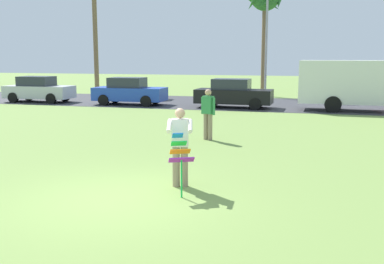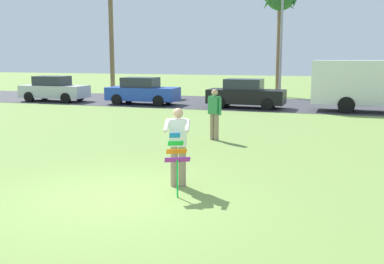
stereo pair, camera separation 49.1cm
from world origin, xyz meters
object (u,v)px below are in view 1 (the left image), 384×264
object	(u,v)px
parked_car_blue	(129,92)
palm_tree_right_near	(265,1)
parked_car_silver	(39,90)
kite_held	(180,154)
streetlight_pole	(267,39)
parked_car_black	(233,94)
parked_truck_red_cab	(358,84)
person_kite_flyer	(180,144)
person_walker_near	(208,113)

from	to	relation	value
parked_car_blue	palm_tree_right_near	bearing A→B (deg)	48.96
parked_car_silver	kite_held	bearing A→B (deg)	-49.23
kite_held	parked_car_silver	bearing A→B (deg)	130.77
streetlight_pole	parked_car_blue	bearing A→B (deg)	-135.38
parked_car_silver	parked_car_black	distance (m)	12.26
parked_truck_red_cab	person_kite_flyer	bearing A→B (deg)	-107.73
palm_tree_right_near	person_walker_near	xyz separation A→B (m)	(0.04, -17.90, -5.73)
person_kite_flyer	person_walker_near	bearing A→B (deg)	96.81
kite_held	parked_truck_red_cab	distance (m)	16.86
parked_car_black	person_walker_near	xyz separation A→B (m)	(0.82, -9.89, 0.16)
parked_car_blue	parked_truck_red_cab	xyz separation A→B (m)	(12.67, -0.00, 0.64)
parked_car_black	parked_truck_red_cab	world-z (taller)	parked_truck_red_cab
parked_car_blue	kite_held	bearing A→B (deg)	-64.04
parked_car_silver	parked_truck_red_cab	xyz separation A→B (m)	(18.73, -0.00, 0.64)
parked_car_blue	palm_tree_right_near	xyz separation A→B (m)	(6.98, 8.02, 5.89)
parked_car_black	kite_held	bearing A→B (deg)	-84.07
parked_car_silver	parked_car_blue	size ratio (longest dim) A/B	1.00
parked_car_black	person_walker_near	world-z (taller)	person_walker_near
parked_car_blue	parked_truck_red_cab	world-z (taller)	parked_truck_red_cab
streetlight_pole	person_walker_near	distance (m)	17.30
person_walker_near	parked_truck_red_cab	bearing A→B (deg)	60.23
parked_truck_red_cab	parked_car_black	bearing A→B (deg)	179.98
parked_truck_red_cab	streetlight_pole	size ratio (longest dim) A/B	0.97
palm_tree_right_near	streetlight_pole	size ratio (longest dim) A/B	1.15
parked_car_black	parked_car_blue	bearing A→B (deg)	-179.99
parked_car_black	person_walker_near	distance (m)	9.92
person_kite_flyer	parked_car_silver	distance (m)	20.77
parked_car_silver	palm_tree_right_near	bearing A→B (deg)	31.57
parked_truck_red_cab	parked_car_blue	bearing A→B (deg)	180.00
person_kite_flyer	parked_car_silver	size ratio (longest dim) A/B	0.41
parked_truck_red_cab	palm_tree_right_near	distance (m)	11.15
kite_held	parked_truck_red_cab	xyz separation A→B (m)	(4.80, 16.16, 0.55)
parked_truck_red_cab	person_walker_near	distance (m)	11.40
palm_tree_right_near	person_walker_near	world-z (taller)	palm_tree_right_near
parked_car_silver	person_walker_near	xyz separation A→B (m)	(13.08, -9.89, 0.16)
palm_tree_right_near	parked_car_black	bearing A→B (deg)	-95.62
parked_car_silver	palm_tree_right_near	distance (m)	16.40
kite_held	parked_car_black	size ratio (longest dim) A/B	0.30
parked_car_black	palm_tree_right_near	xyz separation A→B (m)	(0.79, 8.01, 5.89)
person_kite_flyer	parked_truck_red_cab	size ratio (longest dim) A/B	0.26
parked_car_silver	streetlight_pole	distance (m)	15.44
parked_car_blue	parked_truck_red_cab	distance (m)	12.68
parked_car_silver	parked_truck_red_cab	size ratio (longest dim) A/B	0.62
kite_held	parked_car_black	xyz separation A→B (m)	(-1.68, 16.16, -0.09)
parked_car_silver	person_walker_near	distance (m)	16.40
parked_car_blue	parked_car_black	size ratio (longest dim) A/B	0.99
person_walker_near	parked_car_blue	bearing A→B (deg)	125.36
kite_held	person_kite_flyer	bearing A→B (deg)	106.36
kite_held	person_walker_near	bearing A→B (deg)	97.74
parked_car_blue	parked_car_black	xyz separation A→B (m)	(6.19, 0.00, 0.00)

